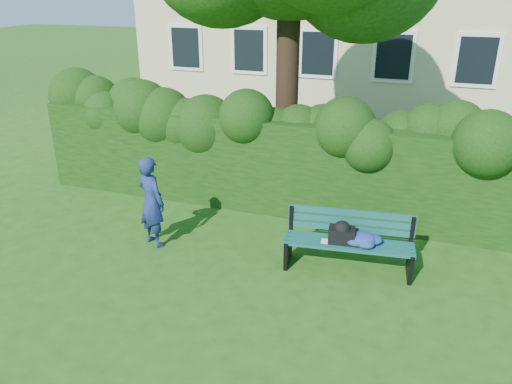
% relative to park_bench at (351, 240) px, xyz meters
% --- Properties ---
extents(ground, '(80.00, 80.00, 0.00)m').
position_rel_park_bench_xyz_m(ground, '(-1.63, -0.32, -0.50)').
color(ground, '#224D13').
rests_on(ground, ground).
extents(hedge, '(10.00, 1.00, 1.80)m').
position_rel_park_bench_xyz_m(hedge, '(-1.63, 1.88, 0.40)').
color(hedge, black).
rests_on(hedge, ground).
extents(park_bench, '(2.00, 0.79, 0.89)m').
position_rel_park_bench_xyz_m(park_bench, '(0.00, 0.00, 0.00)').
color(park_bench, '#0D453A').
rests_on(park_bench, ground).
extents(man_reading, '(0.67, 0.57, 1.55)m').
position_rel_park_bench_xyz_m(man_reading, '(-3.26, -0.30, 0.27)').
color(man_reading, navy).
rests_on(man_reading, ground).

